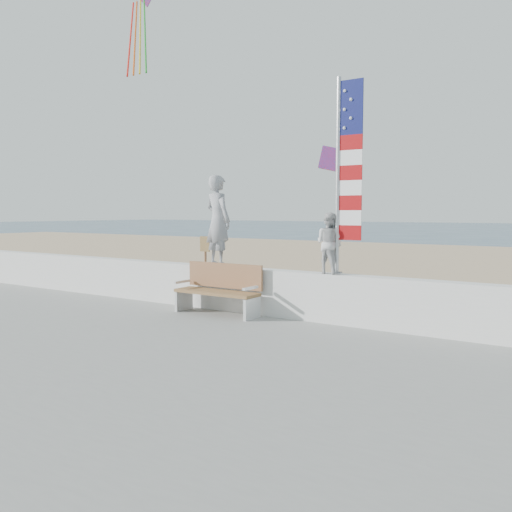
% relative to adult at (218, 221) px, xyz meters
% --- Properties ---
extents(ground, '(220.00, 220.00, 0.00)m').
position_rel_adult_xyz_m(ground, '(0.88, -2.00, -2.02)').
color(ground, '#2F475E').
rests_on(ground, ground).
extents(sand, '(90.00, 40.00, 0.08)m').
position_rel_adult_xyz_m(sand, '(0.88, 7.00, -1.98)').
color(sand, tan).
rests_on(sand, ground).
extents(seawall, '(30.00, 0.35, 0.90)m').
position_rel_adult_xyz_m(seawall, '(0.88, 0.00, -1.39)').
color(seawall, silver).
rests_on(seawall, boardwalk).
extents(adult, '(0.79, 0.64, 1.89)m').
position_rel_adult_xyz_m(adult, '(0.00, 0.00, 0.00)').
color(adult, '#929397').
rests_on(adult, seawall).
extents(child, '(0.62, 0.52, 1.12)m').
position_rel_adult_xyz_m(child, '(2.55, 0.00, -0.39)').
color(child, silver).
rests_on(child, seawall).
extents(bench, '(1.80, 0.57, 1.00)m').
position_rel_adult_xyz_m(bench, '(0.37, -0.45, -1.34)').
color(bench, olive).
rests_on(bench, boardwalk).
extents(flag, '(0.50, 0.08, 3.50)m').
position_rel_adult_xyz_m(flag, '(2.83, -0.00, 0.97)').
color(flag, silver).
rests_on(flag, seawall).
extents(parafoil_kite, '(1.14, 0.70, 0.77)m').
position_rel_adult_xyz_m(parafoil_kite, '(0.93, 3.98, 1.49)').
color(parafoil_kite, '#F81B34').
rests_on(parafoil_kite, ground).
extents(big_kite, '(3.75, 3.34, 4.69)m').
position_rel_adult_xyz_m(big_kite, '(-7.06, 4.82, 6.75)').
color(big_kite, red).
rests_on(big_kite, ground).
extents(sign, '(0.32, 0.07, 1.46)m').
position_rel_adult_xyz_m(sign, '(-2.49, 2.64, -1.08)').
color(sign, '#875F41').
rests_on(sign, sand).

